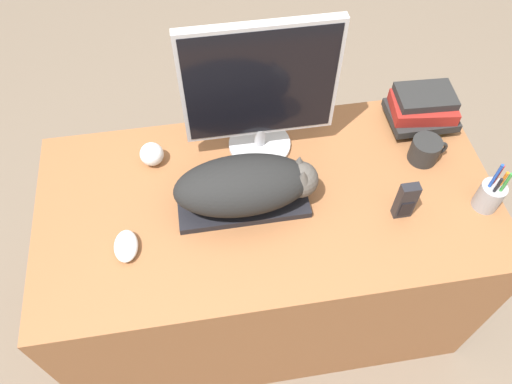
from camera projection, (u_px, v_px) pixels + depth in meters
ground_plane at (280, 381)px, 1.92m from camera, size 12.00×12.00×0.00m
desk at (266, 255)px, 1.83m from camera, size 1.41×0.71×0.73m
keyboard at (243, 203)px, 1.51m from camera, size 0.39×0.15×0.02m
cat at (248, 185)px, 1.43m from camera, size 0.42×0.19×0.16m
monitor at (260, 89)px, 1.45m from camera, size 0.46×0.20×0.48m
computer_mouse at (126, 246)px, 1.41m from camera, size 0.07×0.11×0.04m
coffee_mug at (426, 150)px, 1.59m from camera, size 0.12×0.09×0.08m
pen_cup at (490, 195)px, 1.48m from camera, size 0.08×0.08×0.19m
baseball at (152, 154)px, 1.59m from camera, size 0.08×0.08×0.08m
phone at (406, 201)px, 1.44m from camera, size 0.05×0.03×0.14m
book_stack at (422, 109)px, 1.67m from camera, size 0.22×0.17×0.12m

